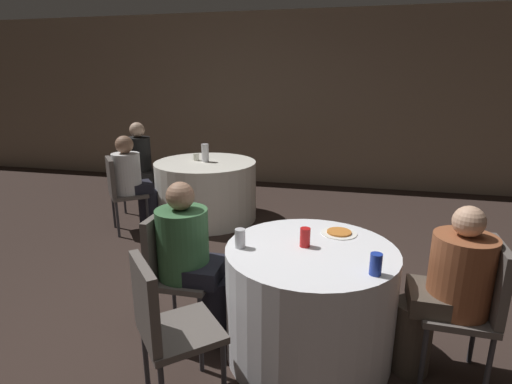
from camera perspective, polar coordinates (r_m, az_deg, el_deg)
name	(u,v)px	position (r m, az deg, el deg)	size (l,w,h in m)	color
ground_plane	(275,345)	(2.96, 2.68, -20.98)	(16.00, 16.00, 0.00)	#332621
wall_back	(326,102)	(6.73, 9.99, 12.61)	(16.00, 0.06, 2.80)	gray
table_near	(309,302)	(2.72, 7.60, -15.26)	(1.08, 1.08, 0.75)	silver
table_far	(206,190)	(5.18, -7.13, 0.23)	(1.28, 1.28, 0.75)	white
chair_near_southwest	(164,321)	(2.27, -13.00, -17.49)	(0.57, 0.57, 0.90)	#59514C
chair_near_west	(172,264)	(2.86, -11.97, -9.99)	(0.41, 0.40, 0.90)	#59514C
chair_near_east	(474,300)	(2.71, 28.72, -13.32)	(0.42, 0.41, 0.90)	#59514C
chair_far_west	(135,172)	(5.66, -16.94, 2.75)	(0.43, 0.43, 0.90)	#59514C
chair_far_southwest	(120,187)	(4.92, -18.86, 0.62)	(0.56, 0.56, 0.90)	#59514C
person_black_shirt	(145,168)	(5.55, -15.59, 3.29)	(0.49, 0.32, 1.22)	#282828
person_floral_shirt	(444,292)	(2.66, 25.29, -12.78)	(0.51, 0.35, 1.10)	#4C4238
person_white_shirt	(134,183)	(4.93, -16.98, 1.23)	(0.46, 0.45, 1.14)	black
person_green_jacket	(193,261)	(2.78, -8.94, -9.69)	(0.51, 0.35, 1.13)	black
pizza_plate_near	(339,233)	(2.80, 11.79, -5.70)	(0.24, 0.24, 0.02)	white
soda_can_red	(305,237)	(2.54, 7.03, -6.45)	(0.07, 0.07, 0.12)	red
soda_can_silver	(240,238)	(2.51, -2.28, -6.64)	(0.07, 0.07, 0.12)	silver
soda_can_blue	(376,264)	(2.28, 16.74, -9.85)	(0.07, 0.07, 0.12)	#1E38A5
bottle_far	(205,153)	(5.08, -7.27, 5.56)	(0.09, 0.09, 0.23)	white
cup_far	(196,157)	(5.19, -8.55, 4.98)	(0.07, 0.07, 0.09)	silver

